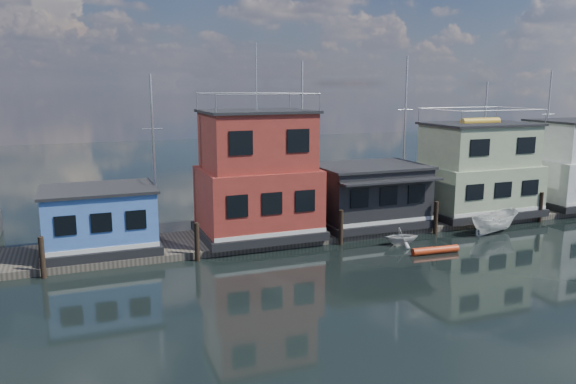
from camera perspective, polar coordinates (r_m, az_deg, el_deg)
name	(u,v)px	position (r m, az deg, el deg)	size (l,w,h in m)	color
ground	(495,285)	(30.09, 20.31, -8.85)	(160.00, 160.00, 0.00)	black
dock	(374,225)	(39.37, 8.78, -3.36)	(48.00, 5.00, 0.40)	#595147
houseboat_blue	(100,219)	(33.89, -18.59, -2.66)	(6.40, 4.90, 3.66)	black
houseboat_red	(257,177)	(35.15, -3.15, 1.53)	(7.40, 5.90, 11.86)	black
houseboat_dark	(369,194)	(38.62, 8.25, -0.25)	(7.40, 6.10, 4.06)	black
houseboat_green	(477,171)	(43.53, 18.67, 2.06)	(8.40, 5.90, 7.03)	black
pilings	(392,222)	(36.65, 10.54, -3.04)	(42.28, 0.28, 2.20)	#2D2116
background_masts	(391,138)	(45.96, 10.42, 5.41)	(36.40, 0.16, 12.00)	silver
red_kayak	(435,250)	(34.28, 14.73, -5.73)	(0.44, 0.44, 2.97)	red
dinghy_white	(401,236)	(35.47, 11.42, -4.43)	(1.86, 2.16, 1.14)	beige
motorboat	(494,222)	(39.83, 20.24, -2.91)	(1.50, 3.98, 1.54)	white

